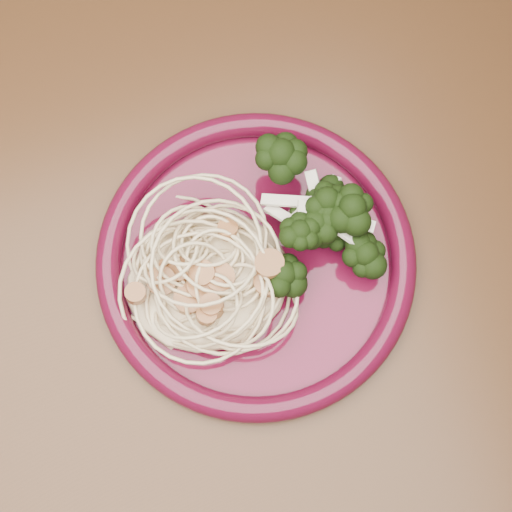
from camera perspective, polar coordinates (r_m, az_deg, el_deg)
name	(u,v)px	position (r m, az deg, el deg)	size (l,w,h in m)	color
dining_table	(171,377)	(0.65, -6.81, -9.61)	(1.20, 0.80, 0.75)	#472814
dinner_plate	(256,260)	(0.55, 0.00, -0.31)	(0.28, 0.28, 0.02)	#4C091F
spaghetti_pile	(208,277)	(0.54, -3.88, -1.73)	(0.13, 0.11, 0.03)	beige
scallop_cluster	(205,266)	(0.51, -4.12, -0.81)	(0.11, 0.11, 0.04)	#A2683B
broccoli_pile	(315,227)	(0.54, 4.72, 2.30)	(0.08, 0.13, 0.04)	black
onion_garnish	(318,215)	(0.52, 4.96, 3.29)	(0.05, 0.08, 0.05)	beige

